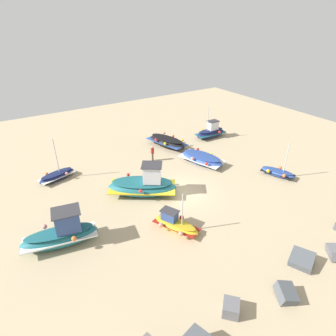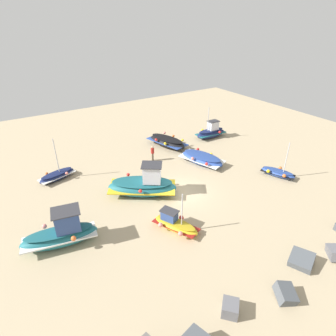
# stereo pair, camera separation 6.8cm
# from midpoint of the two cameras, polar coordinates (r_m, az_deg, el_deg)

# --- Properties ---
(ground_plane) EXTENTS (55.17, 55.17, 0.00)m
(ground_plane) POSITION_cam_midpoint_polar(r_m,az_deg,el_deg) (23.49, 2.46, -4.90)
(ground_plane) COLOR tan
(fishing_boat_0) EXTENTS (3.47, 2.08, 3.78)m
(fishing_boat_0) POSITION_cam_midpoint_polar(r_m,az_deg,el_deg) (26.94, -21.42, -1.42)
(fishing_boat_0) COLOR navy
(fishing_boat_0) RESTS_ON ground_plane
(fishing_boat_1) EXTENTS (5.74, 4.84, 2.77)m
(fishing_boat_1) POSITION_cam_midpoint_polar(r_m,az_deg,el_deg) (22.92, -5.01, -3.44)
(fishing_boat_1) COLOR #1E6670
(fishing_boat_1) RESTS_ON ground_plane
(fishing_boat_2) EXTENTS (3.15, 4.89, 1.00)m
(fishing_boat_2) POSITION_cam_midpoint_polar(r_m,az_deg,el_deg) (27.96, 6.71, 1.89)
(fishing_boat_2) COLOR #2D4C9E
(fishing_boat_2) RESTS_ON ground_plane
(fishing_boat_3) EXTENTS (2.50, 3.51, 3.06)m
(fishing_boat_3) POSITION_cam_midpoint_polar(r_m,az_deg,el_deg) (19.59, 1.36, -11.09)
(fishing_boat_3) COLOR gold
(fishing_boat_3) RESTS_ON ground_plane
(fishing_boat_4) EXTENTS (3.86, 1.88, 3.74)m
(fishing_boat_4) POSITION_cam_midpoint_polar(r_m,az_deg,el_deg) (34.12, 8.53, 7.14)
(fishing_boat_4) COLOR navy
(fishing_boat_4) RESTS_ON ground_plane
(fishing_boat_5) EXTENTS (2.02, 3.14, 3.40)m
(fishing_boat_5) POSITION_cam_midpoint_polar(r_m,az_deg,el_deg) (27.41, 21.06, -0.87)
(fishing_boat_5) COLOR #2D4C9E
(fishing_boat_5) RESTS_ON ground_plane
(fishing_boat_6) EXTENTS (3.16, 5.11, 1.13)m
(fishing_boat_6) POSITION_cam_midpoint_polar(r_m,az_deg,el_deg) (31.41, -0.28, 5.31)
(fishing_boat_6) COLOR black
(fishing_boat_6) RESTS_ON ground_plane
(fishing_boat_7) EXTENTS (4.91, 2.52, 2.53)m
(fishing_boat_7) POSITION_cam_midpoint_polar(r_m,az_deg,el_deg) (19.41, -20.67, -12.25)
(fishing_boat_7) COLOR #1E6670
(fishing_boat_7) RESTS_ON ground_plane
(person_walking) EXTENTS (0.32, 0.32, 1.59)m
(person_walking) POSITION_cam_midpoint_polar(r_m,az_deg,el_deg) (28.09, -3.20, 3.15)
(person_walking) COLOR brown
(person_walking) RESTS_ON ground_plane
(breakwater_rocks) EXTENTS (19.06, 2.58, 1.31)m
(breakwater_rocks) POSITION_cam_midpoint_polar(r_m,az_deg,el_deg) (16.88, 19.75, -21.69)
(breakwater_rocks) COLOR slate
(breakwater_rocks) RESTS_ON ground_plane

